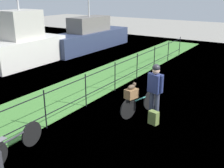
{
  "coord_description": "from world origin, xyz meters",
  "views": [
    {
      "loc": [
        -6.46,
        -3.09,
        3.64
      ],
      "look_at": [
        0.24,
        1.25,
        0.9
      ],
      "focal_mm": 42.95,
      "sensor_mm": 36.0,
      "label": 1
    }
  ],
  "objects_px": {
    "bicycle_main": "(139,104)",
    "wooden_crate": "(131,94)",
    "backpack_on_paving": "(154,118)",
    "moored_boat_near": "(22,45)",
    "cyclist_person": "(155,86)",
    "moored_boat_far": "(90,37)",
    "bicycle_parked": "(14,144)",
    "terrier_dog": "(132,86)"
  },
  "relations": [
    {
      "from": "wooden_crate",
      "to": "cyclist_person",
      "type": "relative_size",
      "value": 0.22
    },
    {
      "from": "backpack_on_paving",
      "to": "moored_boat_far",
      "type": "bearing_deg",
      "value": -30.72
    },
    {
      "from": "cyclist_person",
      "to": "moored_boat_far",
      "type": "distance_m",
      "value": 10.88
    },
    {
      "from": "moored_boat_far",
      "to": "terrier_dog",
      "type": "bearing_deg",
      "value": -135.77
    },
    {
      "from": "wooden_crate",
      "to": "moored_boat_near",
      "type": "distance_m",
      "value": 8.39
    },
    {
      "from": "bicycle_parked",
      "to": "wooden_crate",
      "type": "bearing_deg",
      "value": -20.97
    },
    {
      "from": "bicycle_main",
      "to": "wooden_crate",
      "type": "relative_size",
      "value": 4.35
    },
    {
      "from": "backpack_on_paving",
      "to": "bicycle_parked",
      "type": "distance_m",
      "value": 3.83
    },
    {
      "from": "bicycle_main",
      "to": "moored_boat_far",
      "type": "xyz_separation_m",
      "value": [
        7.36,
        7.58,
        0.46
      ]
    },
    {
      "from": "wooden_crate",
      "to": "terrier_dog",
      "type": "xyz_separation_m",
      "value": [
        0.02,
        -0.01,
        0.22
      ]
    },
    {
      "from": "terrier_dog",
      "to": "cyclist_person",
      "type": "height_order",
      "value": "cyclist_person"
    },
    {
      "from": "moored_boat_far",
      "to": "wooden_crate",
      "type": "bearing_deg",
      "value": -135.89
    },
    {
      "from": "terrier_dog",
      "to": "moored_boat_near",
      "type": "relative_size",
      "value": 0.07
    },
    {
      "from": "bicycle_parked",
      "to": "moored_boat_far",
      "type": "bearing_deg",
      "value": 29.56
    },
    {
      "from": "backpack_on_paving",
      "to": "moored_boat_far",
      "type": "distance_m",
      "value": 11.32
    },
    {
      "from": "terrier_dog",
      "to": "backpack_on_paving",
      "type": "distance_m",
      "value": 1.1
    },
    {
      "from": "backpack_on_paving",
      "to": "moored_boat_near",
      "type": "bearing_deg",
      "value": -4.16
    },
    {
      "from": "cyclist_person",
      "to": "moored_boat_near",
      "type": "bearing_deg",
      "value": 75.68
    },
    {
      "from": "wooden_crate",
      "to": "cyclist_person",
      "type": "xyz_separation_m",
      "value": [
        0.41,
        -0.57,
        0.22
      ]
    },
    {
      "from": "terrier_dog",
      "to": "bicycle_parked",
      "type": "xyz_separation_m",
      "value": [
        -3.29,
        1.26,
        -0.67
      ]
    },
    {
      "from": "bicycle_main",
      "to": "wooden_crate",
      "type": "bearing_deg",
      "value": 165.38
    },
    {
      "from": "terrier_dog",
      "to": "bicycle_main",
      "type": "bearing_deg",
      "value": -14.62
    },
    {
      "from": "terrier_dog",
      "to": "bicycle_parked",
      "type": "relative_size",
      "value": 0.19
    },
    {
      "from": "wooden_crate",
      "to": "bicycle_parked",
      "type": "bearing_deg",
      "value": 159.03
    },
    {
      "from": "bicycle_parked",
      "to": "moored_boat_far",
      "type": "relative_size",
      "value": 0.25
    },
    {
      "from": "cyclist_person",
      "to": "moored_boat_far",
      "type": "bearing_deg",
      "value": 47.79
    },
    {
      "from": "wooden_crate",
      "to": "bicycle_parked",
      "type": "height_order",
      "value": "wooden_crate"
    },
    {
      "from": "cyclist_person",
      "to": "moored_boat_near",
      "type": "xyz_separation_m",
      "value": [
        2.18,
        8.55,
        0.02
      ]
    },
    {
      "from": "terrier_dog",
      "to": "cyclist_person",
      "type": "xyz_separation_m",
      "value": [
        0.39,
        -0.57,
        -0.0
      ]
    },
    {
      "from": "cyclist_person",
      "to": "moored_boat_far",
      "type": "xyz_separation_m",
      "value": [
        7.31,
        8.06,
        -0.2
      ]
    },
    {
      "from": "bicycle_main",
      "to": "terrier_dog",
      "type": "distance_m",
      "value": 0.75
    },
    {
      "from": "bicycle_main",
      "to": "bicycle_parked",
      "type": "bearing_deg",
      "value": 159.64
    },
    {
      "from": "moored_boat_near",
      "to": "moored_boat_far",
      "type": "xyz_separation_m",
      "value": [
        5.13,
        -0.49,
        -0.22
      ]
    },
    {
      "from": "wooden_crate",
      "to": "backpack_on_paving",
      "type": "height_order",
      "value": "wooden_crate"
    },
    {
      "from": "bicycle_main",
      "to": "terrier_dog",
      "type": "relative_size",
      "value": 5.02
    },
    {
      "from": "wooden_crate",
      "to": "cyclist_person",
      "type": "distance_m",
      "value": 0.74
    },
    {
      "from": "moored_boat_near",
      "to": "moored_boat_far",
      "type": "relative_size",
      "value": 0.63
    },
    {
      "from": "bicycle_main",
      "to": "backpack_on_paving",
      "type": "height_order",
      "value": "bicycle_main"
    },
    {
      "from": "wooden_crate",
      "to": "terrier_dog",
      "type": "relative_size",
      "value": 1.15
    },
    {
      "from": "terrier_dog",
      "to": "bicycle_parked",
      "type": "bearing_deg",
      "value": 159.07
    },
    {
      "from": "terrier_dog",
      "to": "moored_boat_far",
      "type": "distance_m",
      "value": 10.75
    },
    {
      "from": "bicycle_main",
      "to": "bicycle_parked",
      "type": "height_order",
      "value": "bicycle_main"
    }
  ]
}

